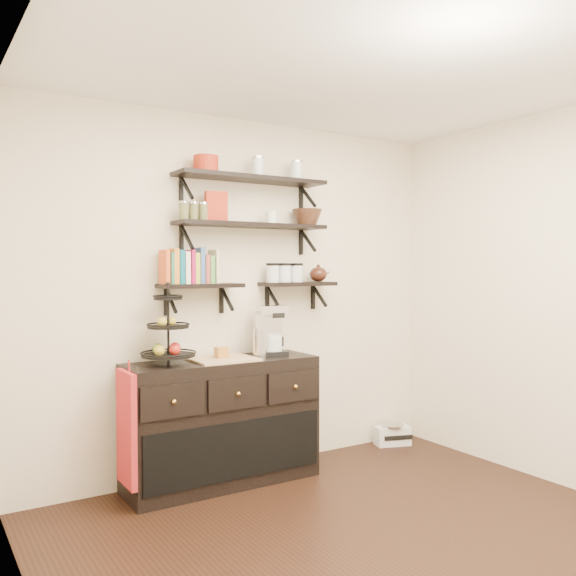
{
  "coord_description": "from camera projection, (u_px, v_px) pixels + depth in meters",
  "views": [
    {
      "loc": [
        -2.22,
        -2.44,
        1.57
      ],
      "look_at": [
        0.03,
        1.15,
        1.42
      ],
      "focal_mm": 38.0,
      "sensor_mm": 36.0,
      "label": 1
    }
  ],
  "objects": [
    {
      "name": "floor",
      "position": [
        396.0,
        557.0,
        3.29
      ],
      "size": [
        3.5,
        3.5,
        0.0
      ],
      "primitive_type": "plane",
      "color": "black",
      "rests_on": "ground"
    },
    {
      "name": "ceiling",
      "position": [
        399.0,
        52.0,
        3.2
      ],
      "size": [
        3.5,
        3.5,
        0.02
      ],
      "primitive_type": "cube",
      "color": "white",
      "rests_on": "back_wall"
    },
    {
      "name": "back_wall",
      "position": [
        244.0,
        295.0,
        4.73
      ],
      "size": [
        3.5,
        0.02,
        2.7
      ],
      "primitive_type": "cube",
      "color": "white",
      "rests_on": "ground"
    },
    {
      "name": "left_wall",
      "position": [
        52.0,
        325.0,
        2.32
      ],
      "size": [
        0.02,
        3.5,
        2.7
      ],
      "primitive_type": "cube",
      "color": "white",
      "rests_on": "ground"
    },
    {
      "name": "shelf_top",
      "position": [
        252.0,
        179.0,
        4.59
      ],
      "size": [
        1.2,
        0.27,
        0.23
      ],
      "color": "black",
      "rests_on": "back_wall"
    },
    {
      "name": "shelf_mid",
      "position": [
        252.0,
        226.0,
        4.6
      ],
      "size": [
        1.2,
        0.27,
        0.23
      ],
      "color": "black",
      "rests_on": "back_wall"
    },
    {
      "name": "shelf_low_left",
      "position": [
        200.0,
        287.0,
        4.4
      ],
      "size": [
        0.6,
        0.25,
        0.23
      ],
      "color": "black",
      "rests_on": "back_wall"
    },
    {
      "name": "shelf_low_right",
      "position": [
        297.0,
        285.0,
        4.85
      ],
      "size": [
        0.6,
        0.25,
        0.23
      ],
      "color": "black",
      "rests_on": "back_wall"
    },
    {
      "name": "cookbooks",
      "position": [
        192.0,
        268.0,
        4.36
      ],
      "size": [
        0.4,
        0.15,
        0.26
      ],
      "color": "#D65423",
      "rests_on": "shelf_low_left"
    },
    {
      "name": "glass_canisters",
      "position": [
        285.0,
        274.0,
        4.78
      ],
      "size": [
        0.32,
        0.1,
        0.13
      ],
      "color": "silver",
      "rests_on": "shelf_low_right"
    },
    {
      "name": "sideboard",
      "position": [
        222.0,
        422.0,
        4.4
      ],
      "size": [
        1.4,
        0.5,
        0.92
      ],
      "color": "black",
      "rests_on": "floor"
    },
    {
      "name": "fruit_stand",
      "position": [
        169.0,
        337.0,
        4.17
      ],
      "size": [
        0.37,
        0.37,
        0.54
      ],
      "rotation": [
        0.0,
        0.0,
        -0.14
      ],
      "color": "black",
      "rests_on": "sideboard"
    },
    {
      "name": "candle",
      "position": [
        221.0,
        352.0,
        4.38
      ],
      "size": [
        0.08,
        0.08,
        0.08
      ],
      "primitive_type": "cube",
      "color": "#A66B26",
      "rests_on": "sideboard"
    },
    {
      "name": "coffee_maker",
      "position": [
        270.0,
        331.0,
        4.62
      ],
      "size": [
        0.25,
        0.24,
        0.38
      ],
      "rotation": [
        0.0,
        0.0,
        -0.24
      ],
      "color": "black",
      "rests_on": "sideboard"
    },
    {
      "name": "thermal_carafe",
      "position": [
        260.0,
        342.0,
        4.52
      ],
      "size": [
        0.11,
        0.11,
        0.22
      ],
      "primitive_type": "cylinder",
      "color": "silver",
      "rests_on": "sideboard"
    },
    {
      "name": "apron",
      "position": [
        127.0,
        428.0,
        3.92
      ],
      "size": [
        0.04,
        0.32,
        0.74
      ],
      "primitive_type": "cube",
      "color": "maroon",
      "rests_on": "sideboard"
    },
    {
      "name": "radio",
      "position": [
        392.0,
        435.0,
        5.37
      ],
      "size": [
        0.34,
        0.26,
        0.18
      ],
      "rotation": [
        0.0,
        0.0,
        -0.32
      ],
      "color": "silver",
      "rests_on": "floor"
    },
    {
      "name": "recipe_box",
      "position": [
        216.0,
        207.0,
        4.43
      ],
      "size": [
        0.17,
        0.08,
        0.22
      ],
      "primitive_type": "cube",
      "rotation": [
        0.0,
        0.0,
        -0.16
      ],
      "color": "#A52712",
      "rests_on": "shelf_mid"
    },
    {
      "name": "walnut_bowl",
      "position": [
        307.0,
        217.0,
        4.86
      ],
      "size": [
        0.24,
        0.24,
        0.13
      ],
      "primitive_type": null,
      "color": "black",
      "rests_on": "shelf_mid"
    },
    {
      "name": "ramekins",
      "position": [
        271.0,
        218.0,
        4.68
      ],
      "size": [
        0.09,
        0.09,
        0.1
      ],
      "primitive_type": "cylinder",
      "color": "white",
      "rests_on": "shelf_mid"
    },
    {
      "name": "teapot",
      "position": [
        318.0,
        273.0,
        4.95
      ],
      "size": [
        0.21,
        0.17,
        0.14
      ],
      "primitive_type": null,
      "rotation": [
        0.0,
        0.0,
        0.19
      ],
      "color": "#381910",
      "rests_on": "shelf_low_right"
    },
    {
      "name": "red_pot",
      "position": [
        206.0,
        164.0,
        4.38
      ],
      "size": [
        0.18,
        0.18,
        0.12
      ],
      "primitive_type": "cylinder",
      "color": "#A52712",
      "rests_on": "shelf_top"
    }
  ]
}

